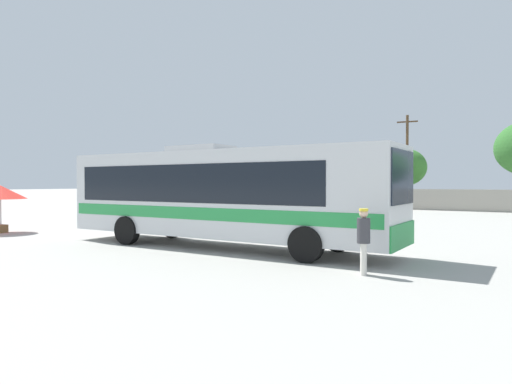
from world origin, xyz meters
The scene contains 10 objects.
ground_plane centered at (0.00, 10.00, 0.00)m, with size 300.00×300.00×0.00m, color #A3A099.
perimeter_wall centered at (0.00, 26.85, 0.87)m, with size 80.00×0.30×1.75m, color #9E998C.
coach_bus_silver_green centered at (-0.96, -0.18, 1.91)m, with size 12.47×2.86×3.58m.
attendant_by_bus_door centered at (4.98, -2.12, 0.93)m, with size 0.43×0.43×1.63m.
vendor_umbrella_near_gate_red centered at (-12.10, -1.83, 1.80)m, with size 2.22×2.22×2.15m.
parked_car_leftmost_white centered at (-12.23, 23.13, 0.77)m, with size 4.49×2.21×1.45m.
parked_car_second_maroon centered at (-6.42, 22.57, 0.79)m, with size 4.57×2.17×1.49m.
utility_pole_near centered at (-1.91, 28.92, 4.36)m, with size 1.80×0.31×8.36m.
roadside_tree_left centered at (-10.19, 29.09, 3.95)m, with size 3.81×3.81×5.58m.
roadside_tree_midleft centered at (-2.96, 31.78, 3.77)m, with size 4.29×4.29×5.60m.
Camera 1 is at (8.77, -12.90, 2.25)m, focal length 31.94 mm.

